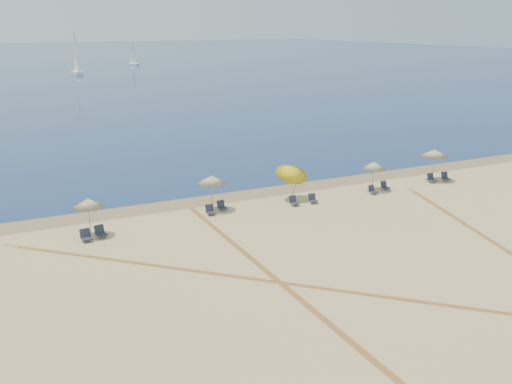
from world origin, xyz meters
TOP-DOWN VIEW (x-y plane):
  - ground at (0.00, 0.00)m, footprint 160.00×160.00m
  - wet_sand at (0.00, 24.00)m, footprint 500.00×500.00m
  - umbrella_1 at (-11.22, 20.08)m, footprint 1.85×1.85m
  - umbrella_2 at (-2.60, 21.51)m, footprint 2.05×2.05m
  - umbrella_3 at (3.55, 21.19)m, footprint 2.34×2.36m
  - umbrella_4 at (10.36, 20.52)m, footprint 1.87×1.87m
  - umbrella_5 at (16.65, 20.75)m, footprint 2.34×2.34m
  - chair_2 at (-11.68, 19.19)m, footprint 0.66×0.75m
  - chair_3 at (-10.76, 19.48)m, footprint 0.73×0.81m
  - chair_4 at (-3.17, 20.55)m, footprint 0.58×0.67m
  - chair_5 at (-2.06, 21.13)m, footprint 0.59×0.68m
  - chair_6 at (2.90, 19.82)m, footprint 0.61×0.70m
  - chair_7 at (4.40, 19.70)m, footprint 0.62×0.70m
  - chair_8 at (9.69, 19.66)m, footprint 0.63×0.71m
  - chair_9 at (11.25, 20.17)m, footprint 0.60×0.69m
  - chair_10 at (16.03, 20.22)m, footprint 0.61×0.72m
  - chair_11 at (17.44, 20.13)m, footprint 0.67×0.75m
  - sailboat_0 at (36.32, 170.92)m, footprint 2.57×4.70m
  - sailboat_2 at (13.70, 143.55)m, footprint 1.82×6.96m
  - tire_tracks at (-0.60, 8.72)m, footprint 52.79×42.70m

SIDE VIEW (x-z plane):
  - ground at x=0.00m, z-range 0.00..0.00m
  - tire_tracks at x=-0.60m, z-range 0.00..0.00m
  - wet_sand at x=0.00m, z-range 0.00..0.00m
  - chair_7 at x=4.40m, z-range -0.04..0.62m
  - chair_8 at x=9.69m, z-range -0.04..0.62m
  - chair_5 at x=-2.06m, z-range -0.04..0.63m
  - chair_9 at x=11.25m, z-range -0.04..0.63m
  - chair_4 at x=-3.17m, z-range -0.04..0.64m
  - chair_6 at x=2.90m, z-range -0.04..0.64m
  - chair_11 at x=17.44m, z-range -0.04..0.66m
  - chair_10 at x=16.03m, z-range -0.04..0.68m
  - chair_3 at x=-10.76m, z-range -0.04..0.68m
  - chair_2 at x=-11.68m, z-range -0.04..0.68m
  - umbrella_4 at x=10.36m, z-range 0.80..3.08m
  - umbrella_1 at x=-11.22m, z-range 0.85..3.22m
  - sailboat_0 at x=36.32m, z-range -1.34..5.46m
  - umbrella_3 at x=3.55m, z-range 0.68..3.51m
  - umbrella_2 at x=-2.60m, z-range 0.89..3.36m
  - umbrella_5 at x=16.65m, z-range 0.95..3.53m
  - sailboat_2 at x=13.70m, z-range -2.04..8.30m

